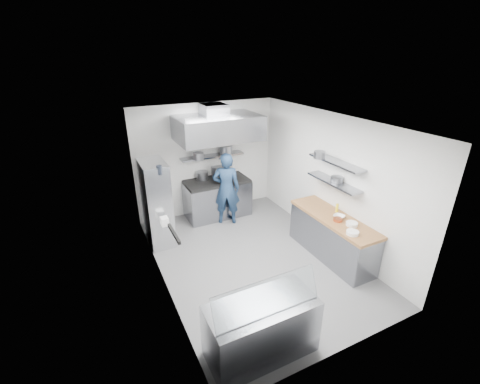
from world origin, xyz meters
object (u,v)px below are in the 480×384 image
chef (226,189)px  display_case (261,329)px  gas_range (217,199)px  wire_rack (157,203)px

chef → display_case: bearing=97.7°
chef → gas_range: bearing=-58.6°
gas_range → chef: chef is taller
chef → wire_rack: size_ratio=0.96×
wire_rack → display_case: (0.56, -3.53, -0.50)m
gas_range → display_case: bearing=-104.6°
wire_rack → gas_range: bearing=19.4°
chef → wire_rack: bearing=28.8°
gas_range → wire_rack: wire_rack is taller
chef → wire_rack: (-1.68, -0.12, 0.04)m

